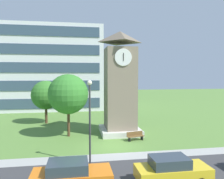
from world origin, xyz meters
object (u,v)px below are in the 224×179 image
at_px(clock_tower, 120,88).
at_px(tree_near_tower, 68,94).
at_px(parked_car_orange, 71,175).
at_px(parked_car_yellow, 172,170).
at_px(tree_streetside, 46,95).
at_px(street_lamp, 90,113).
at_px(park_bench, 135,136).

xyz_separation_m(clock_tower, tree_near_tower, (-5.76, -0.38, -0.60)).
height_order(parked_car_orange, parked_car_yellow, same).
bearing_deg(tree_streetside, parked_car_orange, -78.30).
xyz_separation_m(parked_car_orange, parked_car_yellow, (6.03, -0.25, -0.00)).
relative_size(clock_tower, street_lamp, 1.85).
xyz_separation_m(park_bench, street_lamp, (-4.90, -5.32, 3.38)).
height_order(street_lamp, tree_near_tower, tree_near_tower).
distance_m(parked_car_orange, parked_car_yellow, 6.04).
height_order(clock_tower, parked_car_orange, clock_tower).
bearing_deg(street_lamp, parked_car_orange, -110.37).
bearing_deg(clock_tower, parked_car_orange, -113.72).
bearing_deg(park_bench, parked_car_yellow, -91.10).
bearing_deg(parked_car_orange, tree_near_tower, 92.74).
bearing_deg(tree_near_tower, clock_tower, 3.82).
bearing_deg(clock_tower, street_lamp, -115.08).
bearing_deg(park_bench, street_lamp, -132.67).
distance_m(park_bench, tree_near_tower, 8.35).
relative_size(park_bench, tree_streetside, 0.32).
xyz_separation_m(tree_streetside, parked_car_orange, (3.85, -18.60, -3.06)).
height_order(street_lamp, parked_car_yellow, street_lamp).
distance_m(street_lamp, parked_car_orange, 4.78).
relative_size(park_bench, parked_car_yellow, 0.42).
relative_size(street_lamp, parked_car_yellow, 1.39).
distance_m(park_bench, tree_streetside, 14.44).
height_order(tree_near_tower, tree_streetside, tree_near_tower).
height_order(park_bench, street_lamp, street_lamp).
bearing_deg(parked_car_orange, park_bench, 54.88).
distance_m(tree_streetside, parked_car_orange, 19.24).
height_order(clock_tower, tree_streetside, clock_tower).
bearing_deg(parked_car_orange, street_lamp, 69.63).
distance_m(street_lamp, parked_car_yellow, 6.74).
relative_size(clock_tower, parked_car_orange, 2.51).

